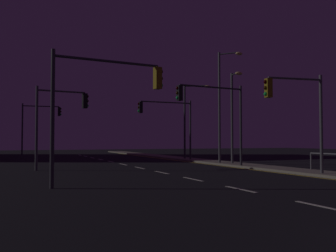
# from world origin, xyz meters

# --- Properties ---
(ground_plane) EXTENTS (112.00, 112.00, 0.00)m
(ground_plane) POSITION_xyz_m (0.00, 17.50, 0.00)
(ground_plane) COLOR black
(ground_plane) RESTS_ON ground
(sidewalk_right) EXTENTS (2.20, 77.00, 0.14)m
(sidewalk_right) POSITION_xyz_m (7.29, 17.50, 0.07)
(sidewalk_right) COLOR gray
(sidewalk_right) RESTS_ON ground
(lane_markings_center) EXTENTS (0.14, 50.00, 0.01)m
(lane_markings_center) POSITION_xyz_m (0.00, 21.00, 0.01)
(lane_markings_center) COLOR silver
(lane_markings_center) RESTS_ON ground
(lane_edge_line) EXTENTS (0.14, 53.00, 0.01)m
(lane_edge_line) POSITION_xyz_m (5.94, 22.50, 0.01)
(lane_edge_line) COLOR gold
(lane_edge_line) RESTS_ON ground
(traffic_light_mid_right) EXTENTS (5.07, 0.69, 5.40)m
(traffic_light_mid_right) POSITION_xyz_m (4.26, 18.64, 4.00)
(traffic_light_mid_right) COLOR #38383D
(traffic_light_mid_right) RESTS_ON sidewalk_right
(traffic_light_overhead_east) EXTENTS (4.78, 0.73, 5.32)m
(traffic_light_overhead_east) POSITION_xyz_m (-4.40, 12.13, 3.79)
(traffic_light_overhead_east) COLOR #38383D
(traffic_light_overhead_east) RESTS_ON ground
(traffic_light_far_right) EXTENTS (5.05, 0.41, 5.24)m
(traffic_light_far_right) POSITION_xyz_m (4.62, 27.42, 3.89)
(traffic_light_far_right) COLOR #38383D
(traffic_light_far_right) RESTS_ON sidewalk_right
(traffic_light_near_left) EXTENTS (3.26, 0.56, 5.13)m
(traffic_light_near_left) POSITION_xyz_m (-5.12, 21.31, 3.59)
(traffic_light_near_left) COLOR #4C4C51
(traffic_light_near_left) RESTS_ON ground
(traffic_light_mid_left) EXTENTS (3.28, 0.69, 5.06)m
(traffic_light_mid_left) POSITION_xyz_m (5.41, 12.17, 3.68)
(traffic_light_mid_left) COLOR #4C4C51
(traffic_light_mid_left) RESTS_ON sidewalk_right
(traffic_light_far_left) EXTENTS (4.00, 0.58, 5.70)m
(traffic_light_far_left) POSITION_xyz_m (-5.20, 39.30, 4.01)
(traffic_light_far_left) COLOR #38383D
(traffic_light_far_left) RESTS_ON ground
(street_lamp_mid_block) EXTENTS (0.63, 1.64, 6.68)m
(street_lamp_mid_block) POSITION_xyz_m (7.16, 20.89, 4.18)
(street_lamp_mid_block) COLOR #4C4C51
(street_lamp_mid_block) RESTS_ON sidewalk_right
(street_lamp_median) EXTENTS (2.12, 1.51, 6.91)m
(street_lamp_median) POSITION_xyz_m (7.41, 28.93, 4.37)
(street_lamp_median) COLOR #38383D
(street_lamp_median) RESTS_ON sidewalk_right
(street_lamp_across_street) EXTENTS (1.40, 1.45, 8.44)m
(street_lamp_across_street) POSITION_xyz_m (6.94, 22.04, 5.12)
(street_lamp_across_street) COLOR #4C4C51
(street_lamp_across_street) RESTS_ON sidewalk_right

